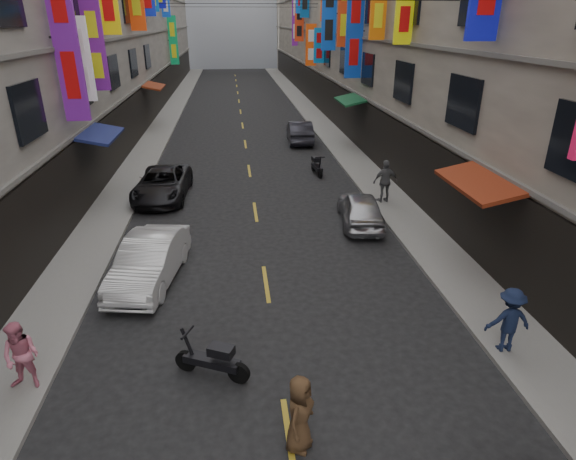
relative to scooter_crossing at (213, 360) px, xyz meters
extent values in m
cube|color=slate|center=(-4.53, 27.99, -0.38)|extent=(2.00, 90.00, 0.12)
cube|color=slate|center=(7.47, 27.99, -0.38)|extent=(2.00, 90.00, 0.12)
cube|color=black|center=(-5.48, 27.99, 1.06)|extent=(0.12, 85.50, 3.00)
cube|color=#66635E|center=(-5.47, 27.99, 2.76)|extent=(0.16, 90.00, 0.14)
cube|color=#66635E|center=(-5.47, 27.99, 5.96)|extent=(0.16, 90.00, 0.14)
cube|color=black|center=(8.42, 27.99, 1.06)|extent=(0.12, 85.50, 3.00)
cube|color=#66635E|center=(8.41, 27.99, 2.76)|extent=(0.16, 90.00, 0.14)
cube|color=#66635E|center=(8.41, 27.99, 5.96)|extent=(0.16, 90.00, 0.14)
cube|color=#611885|center=(-5.00, 10.16, 6.35)|extent=(0.86, 0.18, 5.79)
cylinder|color=black|center=(-5.05, 10.16, 6.35)|extent=(0.96, 0.08, 0.08)
cube|color=silver|center=(-5.08, 12.05, 5.47)|extent=(0.71, 0.18, 3.17)
cylinder|color=black|center=(-5.13, 12.05, 5.47)|extent=(0.81, 0.08, 0.08)
cube|color=#62167A|center=(-5.03, 14.22, 5.90)|extent=(0.80, 0.18, 3.75)
cylinder|color=black|center=(-5.08, 14.22, 5.90)|extent=(0.90, 0.08, 0.08)
cube|color=#0D3398|center=(7.88, 20.35, 6.32)|extent=(0.97, 0.18, 5.15)
cylinder|color=black|center=(7.93, 20.35, 6.32)|extent=(1.07, 0.08, 0.08)
cube|color=#B93111|center=(8.01, 23.95, 7.62)|extent=(0.73, 0.18, 4.64)
cylinder|color=black|center=(8.06, 23.95, 7.62)|extent=(0.83, 0.08, 0.08)
cube|color=#1044BB|center=(7.85, 27.87, 7.32)|extent=(1.03, 0.18, 4.89)
cylinder|color=black|center=(7.90, 27.87, 7.32)|extent=(1.13, 0.08, 0.08)
cube|color=#0E66AC|center=(7.95, 32.13, 5.00)|extent=(0.84, 0.18, 2.66)
cylinder|color=black|center=(8.00, 32.13, 5.00)|extent=(0.94, 0.08, 0.08)
cube|color=#DC440C|center=(7.91, 36.04, 4.88)|extent=(0.92, 0.18, 3.45)
cylinder|color=black|center=(7.96, 36.04, 4.88)|extent=(1.02, 0.08, 0.08)
cube|color=red|center=(7.91, 43.66, 6.63)|extent=(0.92, 0.18, 3.51)
cylinder|color=black|center=(7.96, 43.66, 6.63)|extent=(1.02, 0.08, 0.08)
cube|color=#0C8D4D|center=(-4.99, 45.88, 4.95)|extent=(0.89, 0.18, 4.75)
cylinder|color=black|center=(-5.04, 45.88, 4.95)|extent=(0.99, 0.08, 0.08)
cube|color=#6F1888|center=(8.05, 48.13, 6.92)|extent=(0.64, 0.18, 5.31)
cylinder|color=black|center=(8.10, 48.13, 6.92)|extent=(0.74, 0.08, 0.08)
cube|color=maroon|center=(7.77, 3.99, 2.56)|extent=(1.39, 3.20, 0.41)
cube|color=navy|center=(-4.83, 11.99, 2.56)|extent=(1.39, 3.20, 0.41)
cube|color=#154F2B|center=(7.77, 19.99, 2.56)|extent=(1.39, 3.20, 0.41)
cube|color=maroon|center=(-4.83, 27.99, 2.56)|extent=(1.39, 3.20, 0.41)
cylinder|color=black|center=(1.47, 35.99, 8.16)|extent=(14.00, 0.04, 0.04)
cube|color=gold|center=(1.47, -2.01, -0.44)|extent=(0.12, 2.20, 0.01)
cube|color=gold|center=(1.47, 3.99, -0.44)|extent=(0.12, 2.20, 0.01)
cube|color=gold|center=(1.47, 9.99, -0.44)|extent=(0.12, 2.20, 0.01)
cube|color=gold|center=(1.47, 15.99, -0.44)|extent=(0.12, 2.20, 0.01)
cube|color=gold|center=(1.47, 21.99, -0.44)|extent=(0.12, 2.20, 0.01)
cube|color=gold|center=(1.47, 27.99, -0.44)|extent=(0.12, 2.20, 0.01)
cube|color=gold|center=(1.47, 33.99, -0.44)|extent=(0.12, 2.20, 0.01)
cube|color=gold|center=(1.47, 39.99, -0.44)|extent=(0.12, 2.20, 0.01)
cube|color=gold|center=(1.47, 45.99, -0.44)|extent=(0.12, 2.20, 0.01)
cube|color=gold|center=(1.47, 51.99, -0.44)|extent=(0.12, 2.20, 0.01)
cube|color=gold|center=(1.47, 57.99, -0.44)|extent=(0.12, 2.20, 0.01)
cube|color=gold|center=(1.47, 63.99, -0.44)|extent=(0.12, 2.20, 0.01)
cylinder|color=black|center=(-0.62, 0.29, -0.19)|extent=(0.50, 0.32, 0.50)
cylinder|color=black|center=(0.56, -0.26, -0.19)|extent=(0.50, 0.32, 0.50)
cube|color=black|center=(-0.03, 0.01, -0.04)|extent=(1.31, 0.82, 0.18)
cube|color=black|center=(0.20, -0.09, 0.31)|extent=(0.63, 0.52, 0.22)
cylinder|color=black|center=(-0.53, 0.25, 0.26)|extent=(0.35, 0.22, 0.88)
cylinder|color=black|center=(-0.53, 0.25, 0.61)|extent=(0.27, 0.48, 0.06)
cylinder|color=black|center=(4.97, 14.28, -0.19)|extent=(0.17, 0.51, 0.50)
cylinder|color=black|center=(4.85, 15.57, -0.19)|extent=(0.17, 0.51, 0.50)
cube|color=black|center=(4.91, 14.92, -0.04)|extent=(0.42, 1.32, 0.18)
cube|color=black|center=(4.89, 15.17, 0.31)|extent=(0.37, 0.58, 0.22)
cylinder|color=black|center=(4.96, 14.38, 0.26)|extent=(0.11, 0.36, 0.88)
cylinder|color=black|center=(4.96, 14.38, 0.61)|extent=(0.50, 0.11, 0.06)
imported|color=white|center=(-2.00, 4.56, 0.26)|extent=(2.18, 4.44, 1.40)
imported|color=black|center=(-2.53, 12.22, 0.21)|extent=(2.44, 4.81, 1.30)
imported|color=#B5B5BA|center=(5.47, 8.23, 0.20)|extent=(1.95, 3.94, 1.29)
imported|color=#2A2931|center=(5.01, 22.10, 0.26)|extent=(1.68, 4.30, 1.40)
imported|color=pink|center=(-3.93, -0.01, 0.47)|extent=(0.84, 0.64, 1.58)
imported|color=#141D39|center=(6.87, 0.03, 0.49)|extent=(1.08, 0.60, 1.63)
imported|color=#58585A|center=(7.06, 10.26, 0.60)|extent=(1.14, 0.73, 1.85)
imported|color=#4B331E|center=(1.64, -2.14, 0.35)|extent=(0.84, 0.93, 1.58)
camera|label=1|loc=(0.66, -8.72, 6.91)|focal=30.00mm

